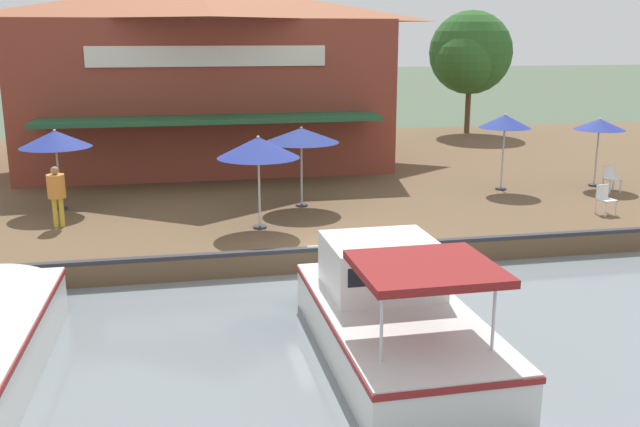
% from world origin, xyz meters
% --- Properties ---
extents(ground_plane, '(220.00, 220.00, 0.00)m').
position_xyz_m(ground_plane, '(0.00, 0.00, 0.00)').
color(ground_plane, '#4C5B47').
extents(quay_deck, '(22.00, 56.00, 0.60)m').
position_xyz_m(quay_deck, '(-11.00, 0.00, 0.30)').
color(quay_deck, brown).
rests_on(quay_deck, ground).
extents(quay_edge_fender, '(0.20, 50.40, 0.10)m').
position_xyz_m(quay_edge_fender, '(-0.10, 0.00, 0.65)').
color(quay_edge_fender, '#2D2D33').
rests_on(quay_edge_fender, quay_deck).
extents(waterfront_restaurant, '(11.62, 14.28, 7.78)m').
position_xyz_m(waterfront_restaurant, '(-13.97, -2.60, 4.24)').
color(waterfront_restaurant, brown).
rests_on(waterfront_restaurant, quay_deck).
extents(patio_umbrella_back_row, '(1.71, 1.71, 2.56)m').
position_xyz_m(patio_umbrella_back_row, '(-5.76, 6.85, 2.89)').
color(patio_umbrella_back_row, '#B7B7B7').
rests_on(patio_umbrella_back_row, quay_deck).
extents(patio_umbrella_mid_patio_right, '(2.07, 2.07, 2.41)m').
position_xyz_m(patio_umbrella_mid_patio_right, '(-5.78, -7.29, 2.72)').
color(patio_umbrella_mid_patio_right, '#B7B7B7').
rests_on(patio_umbrella_mid_patio_right, quay_deck).
extents(patio_umbrella_by_entrance, '(2.20, 2.20, 2.52)m').
position_xyz_m(patio_umbrella_by_entrance, '(-2.48, -1.72, 2.80)').
color(patio_umbrella_by_entrance, '#B7B7B7').
rests_on(patio_umbrella_by_entrance, quay_deck).
extents(patio_umbrella_near_quay_edge, '(1.72, 1.72, 2.36)m').
position_xyz_m(patio_umbrella_near_quay_edge, '(-5.65, 10.26, 2.72)').
color(patio_umbrella_near_quay_edge, '#B7B7B7').
rests_on(patio_umbrella_near_quay_edge, quay_deck).
extents(patio_umbrella_far_corner, '(2.27, 2.27, 2.43)m').
position_xyz_m(patio_umbrella_far_corner, '(-4.76, -0.16, 2.77)').
color(patio_umbrella_far_corner, '#B7B7B7').
rests_on(patio_umbrella_far_corner, quay_deck).
extents(cafe_chair_under_first_umbrella, '(0.45, 0.45, 0.85)m').
position_xyz_m(cafe_chair_under_first_umbrella, '(-4.76, 10.30, 1.08)').
color(cafe_chair_under_first_umbrella, white).
rests_on(cafe_chair_under_first_umbrella, quay_deck).
extents(cafe_chair_facing_river, '(0.51, 0.51, 0.85)m').
position_xyz_m(cafe_chair_facing_river, '(-2.02, 8.30, 1.08)').
color(cafe_chair_facing_river, white).
rests_on(cafe_chair_facing_river, quay_deck).
extents(person_at_quay_edge, '(0.47, 0.47, 1.67)m').
position_xyz_m(person_at_quay_edge, '(-3.71, -7.06, 1.64)').
color(person_at_quay_edge, gold).
rests_on(person_at_quay_edge, quay_deck).
extents(motorboat_fourth_along, '(6.74, 2.62, 2.16)m').
position_xyz_m(motorboat_fourth_along, '(4.14, -0.17, 0.75)').
color(motorboat_fourth_along, silver).
rests_on(motorboat_fourth_along, river_water).
extents(tree_upstream_bank, '(5.05, 4.81, 6.90)m').
position_xyz_m(tree_upstream_bank, '(-19.44, -0.33, 4.96)').
color(tree_upstream_bank, brown).
rests_on(tree_upstream_bank, quay_deck).
extents(tree_behind_restaurant, '(4.50, 4.29, 6.33)m').
position_xyz_m(tree_behind_restaurant, '(-19.23, 11.24, 4.67)').
color(tree_behind_restaurant, brown).
rests_on(tree_behind_restaurant, quay_deck).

